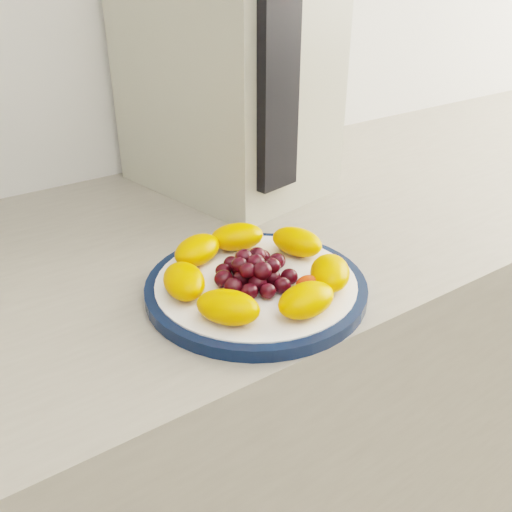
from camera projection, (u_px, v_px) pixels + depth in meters
counter at (145, 493)px, 0.96m from camera, size 3.50×0.60×0.90m
cabinet_face at (146, 505)px, 0.98m from camera, size 3.48×0.58×0.84m
plate_rim at (256, 287)px, 0.67m from camera, size 0.26×0.26×0.01m
plate_face at (256, 287)px, 0.67m from camera, size 0.24×0.24×0.02m
appliance_body at (225, 67)px, 0.89m from camera, size 0.28×0.35×0.39m
appliance_panel at (277, 84)px, 0.76m from camera, size 0.07×0.03×0.29m
fruit_plate at (256, 269)px, 0.66m from camera, size 0.23×0.22×0.03m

